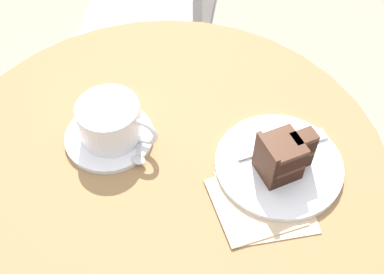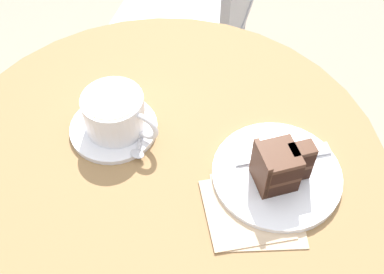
# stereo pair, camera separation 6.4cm
# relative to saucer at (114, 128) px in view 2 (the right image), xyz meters

# --- Properties ---
(cafe_table) EXTENTS (0.74, 0.74, 0.73)m
(cafe_table) POSITION_rel_saucer_xyz_m (0.10, -0.02, -0.13)
(cafe_table) COLOR olive
(cafe_table) RESTS_ON ground
(saucer) EXTENTS (0.15, 0.15, 0.01)m
(saucer) POSITION_rel_saucer_xyz_m (0.00, 0.00, 0.00)
(saucer) COLOR white
(saucer) RESTS_ON cafe_table
(coffee_cup) EXTENTS (0.14, 0.10, 0.07)m
(coffee_cup) POSITION_rel_saucer_xyz_m (0.01, 0.00, 0.04)
(coffee_cup) COLOR white
(coffee_cup) RESTS_ON saucer
(teaspoon) EXTENTS (0.06, 0.10, 0.00)m
(teaspoon) POSITION_rel_saucer_xyz_m (0.05, -0.00, 0.01)
(teaspoon) COLOR #B7B7BC
(teaspoon) RESTS_ON saucer
(cake_plate) EXTENTS (0.20, 0.20, 0.01)m
(cake_plate) POSITION_rel_saucer_xyz_m (0.28, 0.05, 0.00)
(cake_plate) COLOR white
(cake_plate) RESTS_ON cafe_table
(cake_slice) EXTENTS (0.09, 0.09, 0.08)m
(cake_slice) POSITION_rel_saucer_xyz_m (0.28, 0.04, 0.04)
(cake_slice) COLOR black
(cake_slice) RESTS_ON cake_plate
(fork) EXTENTS (0.12, 0.12, 0.00)m
(fork) POSITION_rel_saucer_xyz_m (0.29, 0.10, 0.01)
(fork) COLOR #B7B7BC
(fork) RESTS_ON cake_plate
(napkin) EXTENTS (0.19, 0.19, 0.00)m
(napkin) POSITION_rel_saucer_xyz_m (0.27, -0.02, -0.00)
(napkin) COLOR tan
(napkin) RESTS_ON cafe_table
(cafe_chair) EXTENTS (0.46, 0.46, 0.88)m
(cafe_chair) POSITION_rel_saucer_xyz_m (-0.17, 0.64, -0.21)
(cafe_chair) COLOR #9E9EA3
(cafe_chair) RESTS_ON ground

